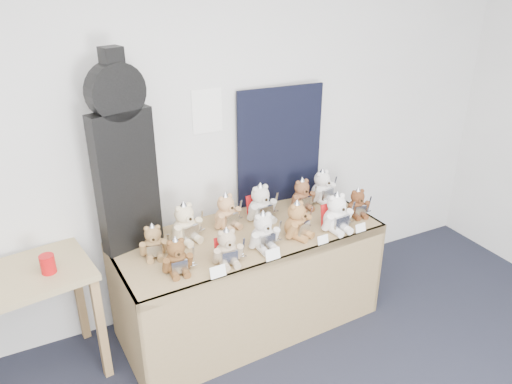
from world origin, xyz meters
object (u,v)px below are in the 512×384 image
teddy_back_left (185,224)px  teddy_back_right (302,195)px  side_table (9,298)px  teddy_back_centre_right (261,204)px  teddy_back_end (322,188)px  teddy_front_centre (263,232)px  teddy_back_far_left (154,242)px  teddy_front_far_left (177,257)px  teddy_front_right (297,221)px  red_cup (48,264)px  teddy_front_end (357,204)px  teddy_back_centre_left (227,213)px  guitar_case (123,156)px  display_table (254,259)px  teddy_front_far_right (336,214)px  teddy_front_left (227,248)px

teddy_back_left → teddy_back_right: 0.91m
side_table → teddy_back_centre_right: teddy_back_centre_right is taller
teddy_back_left → teddy_back_end: size_ratio=1.04×
teddy_front_centre → teddy_back_far_left: teddy_front_centre is taller
teddy_front_centre → teddy_back_left: teddy_back_left is taller
teddy_front_far_left → teddy_front_right: bearing=5.6°
red_cup → teddy_front_end: 2.05m
red_cup → teddy_back_right: (1.76, 0.10, 0.01)m
teddy_back_end → teddy_back_far_left: 1.36m
teddy_back_centre_left → teddy_back_end: size_ratio=0.97×
guitar_case → teddy_back_right: guitar_case is taller
display_table → teddy_front_right: bearing=-23.3°
teddy_front_right → teddy_front_far_right: size_ratio=0.93×
teddy_front_far_right → teddy_back_centre_left: bearing=146.6°
teddy_back_end → side_table: bearing=168.1°
teddy_back_far_left → teddy_front_centre: bearing=-6.5°
guitar_case → teddy_front_centre: size_ratio=4.48×
teddy_back_centre_left → red_cup: bearing=166.7°
display_table → teddy_front_far_left: size_ratio=7.21×
teddy_back_far_left → display_table: bearing=4.0°
teddy_back_left → teddy_front_right: bearing=-38.4°
side_table → teddy_back_centre_right: bearing=-6.8°
teddy_front_left → teddy_back_end: bearing=30.2°
side_table → teddy_front_far_right: bearing=-17.1°
teddy_front_far_left → teddy_front_left: bearing=-5.0°
teddy_back_centre_left → display_table: bearing=-84.7°
red_cup → teddy_back_right: teddy_back_right is taller
teddy_back_right → teddy_back_far_left: (-1.15, -0.15, -0.01)m
display_table → teddy_front_far_right: size_ratio=6.05×
display_table → teddy_back_left: (-0.40, 0.19, 0.28)m
teddy_front_right → teddy_back_right: size_ratio=1.09×
teddy_front_right → teddy_back_far_left: teddy_front_right is taller
side_table → teddy_front_far_right: 2.06m
teddy_front_left → teddy_front_end: (1.07, 0.14, -0.01)m
display_table → teddy_back_end: bearing=17.6°
teddy_front_far_left → teddy_front_far_right: (1.12, 0.00, 0.02)m
side_table → teddy_back_centre_left: (1.39, 0.05, 0.20)m
teddy_back_left → teddy_back_right: (0.91, 0.05, -0.01)m
teddy_front_right → teddy_back_centre_left: (-0.36, 0.32, -0.00)m
red_cup → teddy_back_centre_left: (1.15, 0.09, 0.02)m
teddy_front_far_left → teddy_back_far_left: size_ratio=1.04×
guitar_case → teddy_back_centre_right: size_ratio=4.17×
display_table → teddy_front_far_right: teddy_front_far_right is taller
teddy_back_centre_right → teddy_back_end: teddy_back_centre_right is taller
teddy_back_centre_right → teddy_back_right: 0.35m
teddy_front_far_right → teddy_front_end: (0.25, 0.10, -0.03)m
teddy_front_far_left → guitar_case: bearing=112.4°
teddy_front_right → teddy_front_end: bearing=-17.0°
teddy_back_right → teddy_front_centre: bearing=-146.2°
side_table → teddy_front_centre: size_ratio=3.58×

